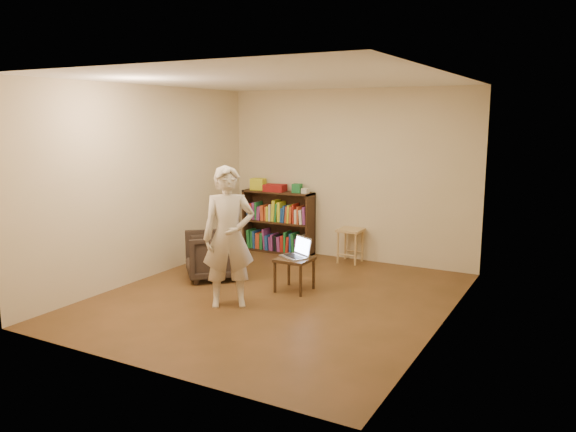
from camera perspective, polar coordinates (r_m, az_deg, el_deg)
The scene contains 15 objects.
floor at distance 6.93m, azimuth -1.30°, elevation -8.32°, with size 4.50×4.50×0.00m, color #4D3418.
ceiling at distance 6.58m, azimuth -1.39°, elevation 13.68°, with size 4.50×4.50×0.00m, color white.
wall_back at distance 8.64m, azimuth 6.17°, elevation 4.13°, with size 4.00×4.00×0.00m, color beige.
wall_left at distance 7.82m, azimuth -14.16°, elevation 3.27°, with size 4.50×4.50×0.00m, color beige.
wall_right at distance 5.90m, azimuth 15.72°, elevation 1.06°, with size 4.50×4.50×0.00m, color beige.
bookshelf at distance 9.13m, azimuth -0.96°, elevation -0.96°, with size 1.20×0.30×1.00m.
box_yellow at distance 9.22m, azimuth -3.06°, elevation 3.26°, with size 0.23×0.17×0.19m, color yellow.
red_cloth at distance 9.01m, azimuth -1.34°, elevation 2.87°, with size 0.33×0.25×0.11m, color maroon.
box_green at distance 8.87m, azimuth 0.93°, elevation 2.84°, with size 0.14×0.14×0.14m, color #1F7439.
box_white at distance 8.78m, azimuth 1.77°, elevation 2.57°, with size 0.10×0.10×0.08m, color silver.
stool at distance 8.52m, azimuth 6.36°, elevation -1.97°, with size 0.36×0.36×0.52m.
armchair at distance 7.74m, azimuth -7.69°, elevation -3.96°, with size 0.69×0.71×0.64m, color #322921.
side_table at distance 7.11m, azimuth 0.66°, elevation -4.84°, with size 0.42×0.42×0.43m.
laptop at distance 7.12m, azimuth 0.94°, elevation -3.72°, with size 0.44×0.42×0.25m.
person at distance 6.49m, azimuth -6.05°, elevation -2.14°, with size 0.60×0.39×1.64m, color beige.
Camera 1 is at (3.29, -5.69, 2.19)m, focal length 35.00 mm.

